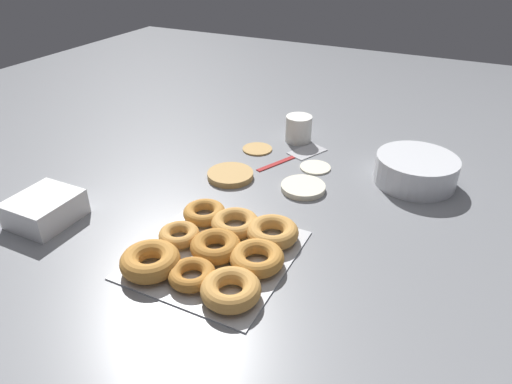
# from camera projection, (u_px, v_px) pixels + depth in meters

# --- Properties ---
(ground_plane) EXTENTS (3.00, 3.00, 0.00)m
(ground_plane) POSITION_uv_depth(u_px,v_px,m) (266.00, 193.00, 1.09)
(ground_plane) COLOR gray
(pancake_0) EXTENTS (0.11, 0.11, 0.01)m
(pancake_0) POSITION_uv_depth(u_px,v_px,m) (303.00, 187.00, 1.10)
(pancake_0) COLOR silver
(pancake_0) RESTS_ON ground_plane
(pancake_1) EXTENTS (0.12, 0.12, 0.02)m
(pancake_1) POSITION_uv_depth(u_px,v_px,m) (230.00, 175.00, 1.15)
(pancake_1) COLOR tan
(pancake_1) RESTS_ON ground_plane
(pancake_2) EXTENTS (0.08, 0.08, 0.01)m
(pancake_2) POSITION_uv_depth(u_px,v_px,m) (257.00, 148.00, 1.30)
(pancake_2) COLOR tan
(pancake_2) RESTS_ON ground_plane
(pancake_3) EXTENTS (0.08, 0.08, 0.01)m
(pancake_3) POSITION_uv_depth(u_px,v_px,m) (315.00, 167.00, 1.20)
(pancake_3) COLOR silver
(pancake_3) RESTS_ON ground_plane
(donut_tray) EXTENTS (0.29, 0.30, 0.04)m
(donut_tray) POSITION_uv_depth(u_px,v_px,m) (217.00, 249.00, 0.88)
(donut_tray) COLOR silver
(donut_tray) RESTS_ON ground_plane
(batter_bowl) EXTENTS (0.20, 0.20, 0.07)m
(batter_bowl) POSITION_uv_depth(u_px,v_px,m) (416.00, 170.00, 1.12)
(batter_bowl) COLOR white
(batter_bowl) RESTS_ON ground_plane
(container_stack) EXTENTS (0.12, 0.13, 0.06)m
(container_stack) POSITION_uv_depth(u_px,v_px,m) (45.00, 209.00, 0.98)
(container_stack) COLOR white
(container_stack) RESTS_ON ground_plane
(paper_cup) EXTENTS (0.08, 0.08, 0.08)m
(paper_cup) POSITION_uv_depth(u_px,v_px,m) (299.00, 129.00, 1.33)
(paper_cup) COLOR white
(paper_cup) RESTS_ON ground_plane
(spatula) EXTENTS (0.13, 0.23, 0.01)m
(spatula) POSITION_uv_depth(u_px,v_px,m) (301.00, 154.00, 1.27)
(spatula) COLOR maroon
(spatula) RESTS_ON ground_plane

